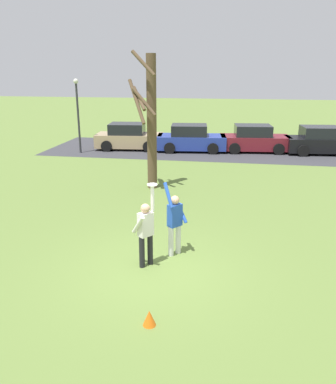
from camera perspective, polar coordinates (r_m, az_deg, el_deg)
ground_plane at (r=9.86m, az=-1.74°, el=-11.18°), size 120.00×120.00×0.00m
person_catcher at (r=9.59m, az=-3.31°, el=-5.53°), size 0.54×0.57×2.08m
person_defender at (r=10.16m, az=1.00°, el=-4.16°), size 0.64×0.66×2.05m
frisbee_disc at (r=9.34m, az=-2.33°, el=1.09°), size 0.25×0.25×0.02m
parked_car_tan at (r=24.41m, az=-5.76°, el=8.01°), size 4.26×2.35×1.59m
parked_car_blue at (r=23.72m, az=3.38°, el=7.80°), size 4.26×2.35×1.59m
parked_car_maroon at (r=24.10m, az=12.58°, el=7.56°), size 4.26×2.35×1.59m
parked_car_black at (r=24.61m, az=21.63°, el=6.95°), size 4.26×2.35×1.59m
parking_strip at (r=24.09m, az=7.60°, el=6.07°), size 21.07×6.40×0.01m
bare_tree_tall at (r=15.72m, az=-2.61°, el=10.54°), size 1.32×1.17×5.46m
lamppost_by_lot at (r=23.49m, az=-13.16°, el=11.86°), size 0.28×0.28×4.26m
field_cone_orange at (r=7.87m, az=-2.76°, el=-18.04°), size 0.26×0.26×0.32m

